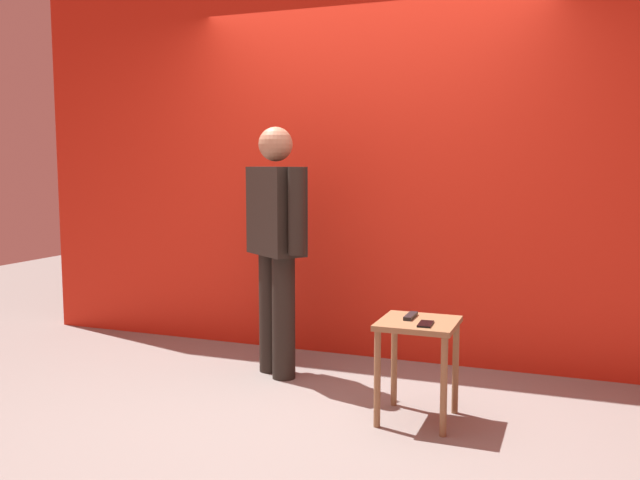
{
  "coord_description": "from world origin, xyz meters",
  "views": [
    {
      "loc": [
        1.41,
        -3.38,
        1.4
      ],
      "look_at": [
        -0.09,
        0.55,
        0.92
      ],
      "focal_mm": 38.15,
      "sensor_mm": 36.0,
      "label": 1
    }
  ],
  "objects_px": {
    "side_table": "(418,341)",
    "cell_phone": "(426,324)",
    "tv_remote": "(411,316)",
    "standing_person": "(276,238)"
  },
  "relations": [
    {
      "from": "cell_phone",
      "to": "side_table",
      "type": "bearing_deg",
      "value": 121.79
    },
    {
      "from": "standing_person",
      "to": "cell_phone",
      "type": "xyz_separation_m",
      "value": [
        1.11,
        -0.55,
        -0.36
      ]
    },
    {
      "from": "cell_phone",
      "to": "tv_remote",
      "type": "distance_m",
      "value": 0.17
    },
    {
      "from": "side_table",
      "to": "tv_remote",
      "type": "xyz_separation_m",
      "value": [
        -0.05,
        0.05,
        0.12
      ]
    },
    {
      "from": "side_table",
      "to": "standing_person",
      "type": "bearing_deg",
      "value": 156.03
    },
    {
      "from": "side_table",
      "to": "cell_phone",
      "type": "distance_m",
      "value": 0.15
    },
    {
      "from": "cell_phone",
      "to": "tv_remote",
      "type": "relative_size",
      "value": 0.85
    },
    {
      "from": "side_table",
      "to": "tv_remote",
      "type": "height_order",
      "value": "tv_remote"
    },
    {
      "from": "standing_person",
      "to": "cell_phone",
      "type": "height_order",
      "value": "standing_person"
    },
    {
      "from": "side_table",
      "to": "tv_remote",
      "type": "bearing_deg",
      "value": 137.04
    }
  ]
}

